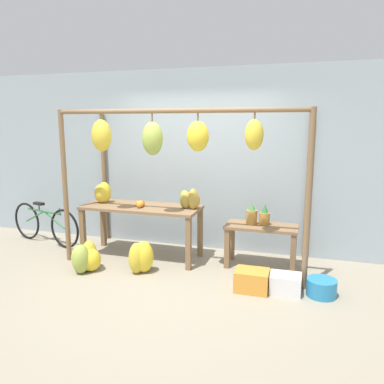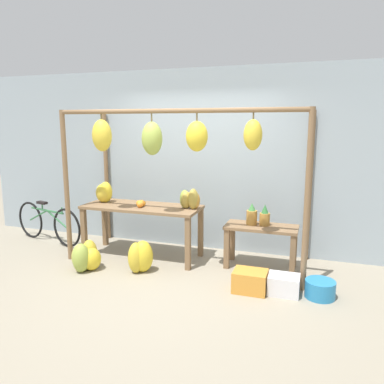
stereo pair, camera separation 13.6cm
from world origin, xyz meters
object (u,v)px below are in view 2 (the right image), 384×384
Objects in this scene: banana_pile_on_table at (104,193)px; orange_pile at (141,204)px; pineapple_cluster at (258,216)px; banana_pile_ground_left at (85,257)px; fruit_crate_purple at (284,285)px; blue_bucket at (320,289)px; papaya_pile at (190,199)px; parked_bicycle at (48,223)px; fruit_crate_white at (250,281)px; banana_pile_ground_right at (140,257)px.

banana_pile_on_table reaches higher than orange_pile.
banana_pile_ground_left is (-2.19, -0.88, -0.54)m from pineapple_cluster.
blue_bucket is at bearing 5.55° from fruit_crate_purple.
papaya_pile reaches higher than pineapple_cluster.
fruit_crate_purple is (-0.40, -0.04, 0.01)m from blue_bucket.
papaya_pile reaches higher than parked_bicycle.
banana_pile_on_table is 1.30m from parked_bicycle.
fruit_crate_white is (2.24, 0.06, -0.06)m from banana_pile_ground_left.
orange_pile is at bearing 52.79° from banana_pile_ground_left.
fruit_crate_purple is at bearing -60.16° from pineapple_cluster.
papaya_pile is 0.99× the size of fruit_crate_purple.
banana_pile_ground_right is at bearing -154.51° from pineapple_cluster.
orange_pile is at bearing 168.10° from blue_bucket.
parked_bicycle reaches higher than banana_pile_ground_left.
pineapple_cluster is 1.02m from fruit_crate_white.
banana_pile_ground_right is (0.73, 0.18, 0.02)m from banana_pile_ground_left.
papaya_pile is at bearing 160.53° from blue_bucket.
papaya_pile reaches higher than fruit_crate_white.
banana_pile_ground_left is at bearing -127.21° from orange_pile.
orange_pile is 1.07m from banana_pile_ground_left.
fruit_crate_purple is at bearing -10.76° from parked_bicycle.
banana_pile_ground_right is 1.22× the size of fruit_crate_purple.
blue_bucket is 0.41m from fruit_crate_purple.
parked_bicycle is at bearing 178.36° from papaya_pile.
banana_pile_ground_left reaches higher than fruit_crate_white.
pineapple_cluster is at bearing 25.49° from banana_pile_ground_right.
parked_bicycle is 4.35× the size of fruit_crate_purple.
fruit_crate_purple is (2.63, 0.11, -0.07)m from banana_pile_ground_left.
orange_pile is 2.67m from blue_bucket.
banana_pile_ground_left is at bearing -79.39° from banana_pile_on_table.
banana_pile_on_table is 1.38m from papaya_pile.
banana_pile_ground_left is at bearing -177.19° from blue_bucket.
fruit_crate_white reaches higher than fruit_crate_purple.
pineapple_cluster is at bearing 5.62° from papaya_pile.
banana_pile_ground_left reaches higher than fruit_crate_purple.
blue_bucket is (2.30, -0.04, -0.11)m from banana_pile_ground_right.
blue_bucket is at bearing -9.27° from parked_bicycle.
banana_pile_ground_right is 0.28× the size of parked_bicycle.
banana_pile_ground_left is 1.38× the size of papaya_pile.
banana_pile_ground_right is at bearing 175.24° from fruit_crate_white.
pineapple_cluster reaches higher than fruit_crate_purple.
papaya_pile is at bearing -1.64° from parked_bicycle.
orange_pile is 0.13× the size of parked_bicycle.
banana_pile_on_table is 0.65× the size of banana_pile_ground_left.
parked_bicycle is (-1.16, 0.07, -0.59)m from banana_pile_on_table.
banana_pile_on_table is at bearing 166.30° from fruit_crate_purple.
pineapple_cluster is 3.51m from parked_bicycle.
fruit_crate_white is at bearing 1.50° from banana_pile_ground_left.
parked_bicycle is (-1.82, 0.18, -0.49)m from orange_pile.
blue_bucket is 4.40m from parked_bicycle.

